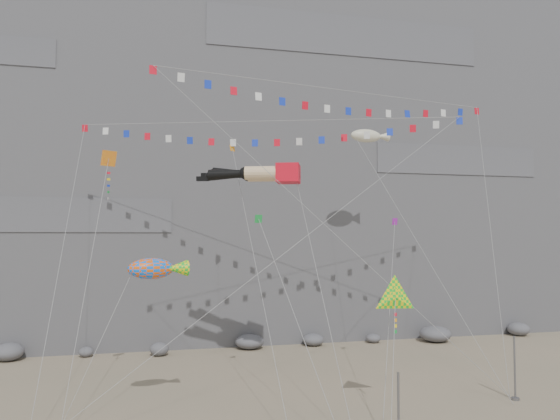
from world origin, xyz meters
The scene contains 15 objects.
ground centered at (0.00, 0.00, 0.00)m, with size 120.00×120.00×0.00m, color gray.
cliff centered at (0.00, 32.00, 25.00)m, with size 80.00×28.00×50.00m, color slate.
talus_boulders centered at (0.00, 17.00, 0.60)m, with size 60.00×3.00×1.20m, color slate, non-canonical shape.
anchor_pole_center centered at (2.65, -7.58, 1.82)m, with size 0.12×0.12×3.63m, color slate.
anchor_pole_right centered at (13.20, -2.09, 1.97)m, with size 0.12×0.12×3.93m, color slate.
legs_kite centered at (-1.52, 5.00, 14.46)m, with size 7.30×14.32×18.35m.
flag_banner_upper centered at (-0.43, 8.24, 18.90)m, with size 27.72×17.36×26.66m.
flag_banner_lower centered at (3.99, 4.35, 20.57)m, with size 25.74×8.48×23.43m.
harlequin_kite centered at (-11.46, 2.76, 14.87)m, with size 2.76×8.06×16.51m.
fish_windsock centered at (-8.89, -0.70, 8.33)m, with size 6.58×3.20×9.71m.
delta_kite centered at (4.67, -3.16, 6.65)m, with size 3.69×4.58×8.65m.
blimp_windsock centered at (9.02, 11.26, 18.71)m, with size 5.42×15.07×23.78m.
small_kite_a centered at (-2.82, 8.85, 16.46)m, with size 1.30×15.57×22.54m.
small_kite_b centered at (8.19, 4.17, 11.00)m, with size 6.62×11.47×16.71m.
small_kite_c centered at (-2.01, 2.84, 11.11)m, with size 2.59×11.61×15.84m.
Camera 1 is at (-9.13, -31.95, 10.13)m, focal length 35.00 mm.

